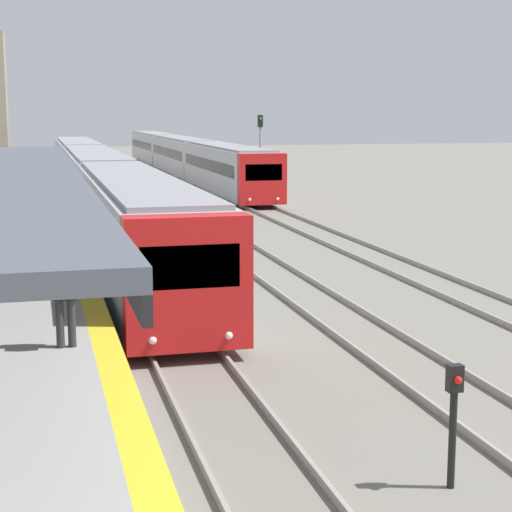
{
  "coord_description": "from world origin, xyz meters",
  "views": [
    {
      "loc": [
        -2.8,
        -5.01,
        4.91
      ],
      "look_at": [
        2.08,
        13.92,
        1.61
      ],
      "focal_mm": 60.0,
      "sensor_mm": 36.0,
      "label": 1
    }
  ],
  "objects_px": {
    "signal_post_near": "(454,412)",
    "signal_mast_far": "(260,145)",
    "train_far": "(182,155)",
    "person_on_platform": "(65,292)",
    "train_near": "(96,180)"
  },
  "relations": [
    {
      "from": "train_near",
      "to": "signal_mast_far",
      "type": "bearing_deg",
      "value": 32.96
    },
    {
      "from": "train_near",
      "to": "train_far",
      "type": "relative_size",
      "value": 1.06
    },
    {
      "from": "train_near",
      "to": "signal_mast_far",
      "type": "relative_size",
      "value": 10.87
    },
    {
      "from": "signal_post_near",
      "to": "signal_mast_far",
      "type": "xyz_separation_m",
      "value": [
        7.52,
        38.5,
        1.95
      ]
    },
    {
      "from": "train_far",
      "to": "signal_mast_far",
      "type": "relative_size",
      "value": 10.3
    },
    {
      "from": "signal_mast_far",
      "to": "train_far",
      "type": "bearing_deg",
      "value": 95.04
    },
    {
      "from": "person_on_platform",
      "to": "signal_mast_far",
      "type": "bearing_deg",
      "value": 69.84
    },
    {
      "from": "person_on_platform",
      "to": "signal_mast_far",
      "type": "relative_size",
      "value": 0.35
    },
    {
      "from": "person_on_platform",
      "to": "train_far",
      "type": "distance_m",
      "value": 52.32
    },
    {
      "from": "person_on_platform",
      "to": "train_near",
      "type": "relative_size",
      "value": 0.03
    },
    {
      "from": "train_far",
      "to": "signal_post_near",
      "type": "bearing_deg",
      "value": -96.03
    },
    {
      "from": "signal_post_near",
      "to": "signal_mast_far",
      "type": "bearing_deg",
      "value": 78.95
    },
    {
      "from": "signal_mast_far",
      "to": "signal_post_near",
      "type": "bearing_deg",
      "value": -101.05
    },
    {
      "from": "train_near",
      "to": "signal_post_near",
      "type": "relative_size",
      "value": 30.6
    },
    {
      "from": "train_far",
      "to": "train_near",
      "type": "bearing_deg",
      "value": -108.94
    }
  ]
}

